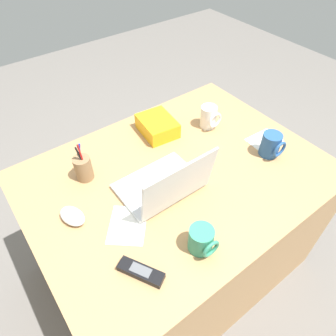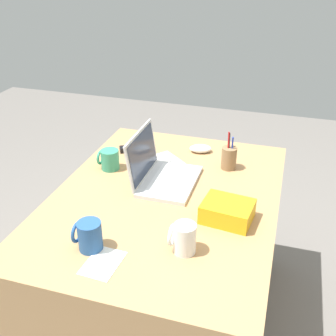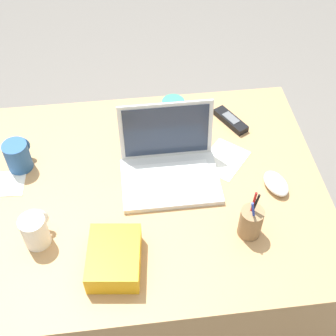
# 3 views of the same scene
# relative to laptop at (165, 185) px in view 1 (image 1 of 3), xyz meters

# --- Properties ---
(ground_plane) EXTENTS (6.00, 6.00, 0.00)m
(ground_plane) POSITION_rel_laptop_xyz_m (-0.10, -0.05, -0.77)
(ground_plane) COLOR slate
(desk) EXTENTS (1.19, 0.90, 0.72)m
(desk) POSITION_rel_laptop_xyz_m (-0.10, -0.05, -0.41)
(desk) COLOR tan
(desk) RESTS_ON ground
(laptop) EXTENTS (0.31, 0.25, 0.22)m
(laptop) POSITION_rel_laptop_xyz_m (0.00, 0.00, 0.00)
(laptop) COLOR silver
(laptop) RESTS_ON desk
(computer_mouse) EXTENTS (0.09, 0.12, 0.04)m
(computer_mouse) POSITION_rel_laptop_xyz_m (0.33, -0.10, -0.03)
(computer_mouse) COLOR white
(computer_mouse) RESTS_ON desk
(coffee_mug_white) EXTENTS (0.08, 0.09, 0.09)m
(coffee_mug_white) POSITION_rel_laptop_xyz_m (0.05, 0.26, 0.00)
(coffee_mug_white) COLOR #338C6B
(coffee_mug_white) RESTS_ON desk
(coffee_mug_tall) EXTENTS (0.08, 0.09, 0.10)m
(coffee_mug_tall) POSITION_rel_laptop_xyz_m (-0.49, 0.09, 0.01)
(coffee_mug_tall) COLOR #26518C
(coffee_mug_tall) RESTS_ON desk
(coffee_mug_spare) EXTENTS (0.08, 0.09, 0.11)m
(coffee_mug_spare) POSITION_rel_laptop_xyz_m (-0.41, -0.21, 0.01)
(coffee_mug_spare) COLOR white
(coffee_mug_spare) RESTS_ON desk
(cordless_phone) EXTENTS (0.11, 0.15, 0.03)m
(cordless_phone) POSITION_rel_laptop_xyz_m (0.25, 0.22, -0.03)
(cordless_phone) COLOR black
(cordless_phone) RESTS_ON desk
(pen_holder) EXTENTS (0.07, 0.07, 0.18)m
(pen_holder) POSITION_rel_laptop_xyz_m (0.21, -0.26, 0.01)
(pen_holder) COLOR olive
(pen_holder) RESTS_ON desk
(snack_bag) EXTENTS (0.16, 0.20, 0.07)m
(snack_bag) POSITION_rel_laptop_xyz_m (-0.19, -0.32, -0.01)
(snack_bag) COLOR #F2AD19
(snack_bag) RESTS_ON desk
(paper_note_near_laptop) EXTENTS (0.20, 0.20, 0.00)m
(paper_note_near_laptop) POSITION_rel_laptop_xyz_m (0.19, 0.04, -0.04)
(paper_note_near_laptop) COLOR white
(paper_note_near_laptop) RESTS_ON desk
(paper_note_left) EXTENTS (0.15, 0.11, 0.00)m
(paper_note_left) POSITION_rel_laptop_xyz_m (-0.54, 0.02, -0.04)
(paper_note_left) COLOR white
(paper_note_left) RESTS_ON desk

